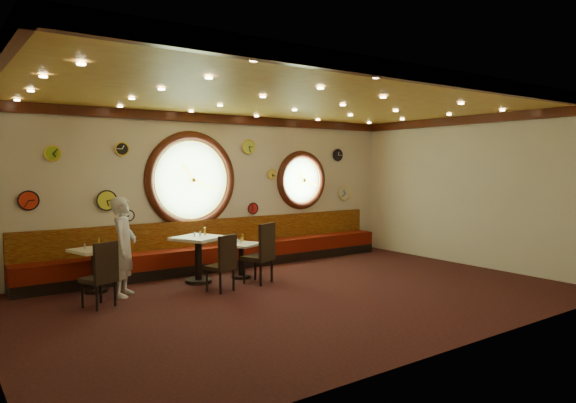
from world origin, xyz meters
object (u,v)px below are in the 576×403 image
(table_c, at_px, (241,256))
(condiment_b_salt, at_px, (194,234))
(chair_a, at_px, (102,270))
(chair_b, at_px, (224,259))
(condiment_a_bottle, at_px, (99,242))
(condiment_c_pepper, at_px, (240,241))
(condiment_a_pepper, at_px, (96,246))
(chair_c, at_px, (262,249))
(condiment_a_salt, at_px, (85,246))
(condiment_b_bottle, at_px, (205,231))
(table_a, at_px, (95,265))
(waiter, at_px, (124,247))
(table_b, at_px, (198,254))
(condiment_c_salt, at_px, (238,240))
(condiment_c_bottle, at_px, (242,238))
(condiment_b_pepper, at_px, (200,234))

(table_c, distance_m, condiment_b_salt, 1.02)
(chair_a, distance_m, chair_b, 1.97)
(condiment_b_salt, xyz_separation_m, condiment_a_bottle, (-1.56, 0.48, -0.08))
(condiment_c_pepper, bearing_deg, condiment_a_pepper, 170.09)
(chair_c, height_order, condiment_c_pepper, chair_c)
(condiment_c_pepper, bearing_deg, table_c, 33.41)
(condiment_a_salt, bearing_deg, condiment_b_bottle, -11.63)
(table_a, xyz_separation_m, chair_c, (2.64, -1.14, 0.17))
(table_a, relative_size, waiter, 0.50)
(table_b, height_order, chair_a, chair_a)
(chair_a, distance_m, condiment_a_pepper, 1.05)
(condiment_b_salt, bearing_deg, table_a, 167.91)
(condiment_a_pepper, bearing_deg, chair_c, -22.01)
(table_b, height_order, chair_c, chair_c)
(table_a, height_order, condiment_c_salt, condiment_c_salt)
(chair_c, height_order, condiment_c_bottle, chair_c)
(condiment_c_salt, height_order, condiment_c_pepper, condiment_c_pepper)
(chair_c, xyz_separation_m, condiment_b_salt, (-0.97, 0.78, 0.26))
(table_c, xyz_separation_m, condiment_c_pepper, (-0.03, -0.02, 0.30))
(condiment_c_salt, xyz_separation_m, condiment_b_bottle, (-0.65, 0.09, 0.22))
(condiment_a_bottle, height_order, waiter, waiter)
(chair_a, bearing_deg, condiment_c_pepper, -11.29)
(condiment_b_pepper, height_order, condiment_b_bottle, condiment_b_bottle)
(chair_c, distance_m, condiment_b_pepper, 1.18)
(table_c, relative_size, condiment_a_pepper, 8.48)
(table_c, bearing_deg, condiment_b_bottle, 164.85)
(condiment_a_salt, distance_m, condiment_b_bottle, 2.08)
(chair_b, relative_size, condiment_a_bottle, 3.70)
(chair_b, bearing_deg, table_c, 26.12)
(chair_a, bearing_deg, chair_c, -24.20)
(chair_c, xyz_separation_m, condiment_c_pepper, (-0.10, 0.62, 0.09))
(chair_b, bearing_deg, condiment_a_pepper, 127.61)
(condiment_b_salt, relative_size, waiter, 0.05)
(condiment_b_pepper, distance_m, condiment_c_bottle, 0.91)
(table_b, height_order, condiment_a_bottle, condiment_a_bottle)
(condiment_c_salt, height_order, condiment_b_pepper, condiment_b_pepper)
(condiment_a_salt, distance_m, waiter, 0.80)
(table_a, distance_m, condiment_c_bottle, 2.71)
(table_a, distance_m, condiment_b_pepper, 1.86)
(condiment_c_salt, height_order, condiment_b_bottle, condiment_b_bottle)
(condiment_a_salt, relative_size, condiment_c_pepper, 0.88)
(condiment_b_bottle, bearing_deg, table_c, -15.15)
(condiment_a_bottle, distance_m, condiment_c_bottle, 2.60)
(condiment_a_bottle, bearing_deg, condiment_b_bottle, -13.77)
(table_a, height_order, table_b, table_b)
(condiment_b_pepper, bearing_deg, condiment_b_bottle, 30.55)
(chair_b, bearing_deg, condiment_b_pepper, 72.58)
(table_b, height_order, condiment_b_bottle, condiment_b_bottle)
(table_a, height_order, condiment_c_bottle, condiment_c_bottle)
(table_b, distance_m, chair_a, 2.03)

